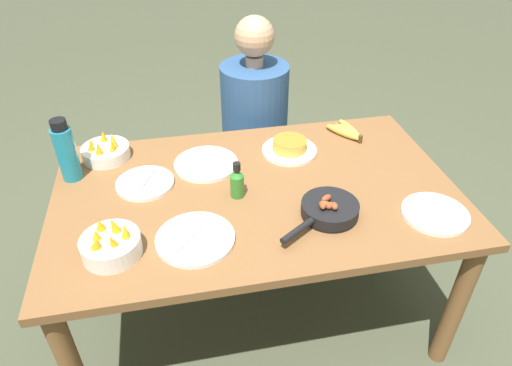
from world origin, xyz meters
The scene contains 14 objects.
ground_plane centered at (0.00, 0.00, 0.00)m, with size 14.00×14.00×0.00m, color #474C38.
dining_table centered at (0.00, 0.00, 0.61)m, with size 1.55×0.94×0.70m.
banana_bunch centered at (0.49, 0.33, 0.72)m, with size 0.14×0.21×0.04m.
skillet centered at (0.22, -0.21, 0.73)m, with size 0.32×0.25×0.08m.
frittata_plate_center centered at (0.19, 0.24, 0.72)m, with size 0.24×0.24×0.06m.
empty_plate_near_front centered at (-0.42, 0.11, 0.71)m, with size 0.23×0.23×0.02m.
empty_plate_far_left centered at (0.60, -0.28, 0.71)m, with size 0.24×0.24×0.02m.
empty_plate_far_right centered at (-0.26, -0.24, 0.71)m, with size 0.27×0.27×0.02m.
empty_plate_mid_edge centered at (-0.17, 0.20, 0.71)m, with size 0.26×0.26×0.02m.
fruit_bowl_mango centered at (-0.53, -0.25, 0.74)m, with size 0.19×0.19×0.12m.
fruit_bowl_citrus centered at (-0.58, 0.35, 0.73)m, with size 0.20×0.20×0.11m.
water_bottle centered at (-0.70, 0.22, 0.82)m, with size 0.08×0.08×0.26m.
hot_sauce_bottle centered at (-0.08, -0.02, 0.76)m, with size 0.05×0.05×0.15m.
person_figure centered at (0.14, 0.72, 0.47)m, with size 0.38×0.38×1.15m.
Camera 1 is at (-0.28, -1.39, 1.76)m, focal length 32.00 mm.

